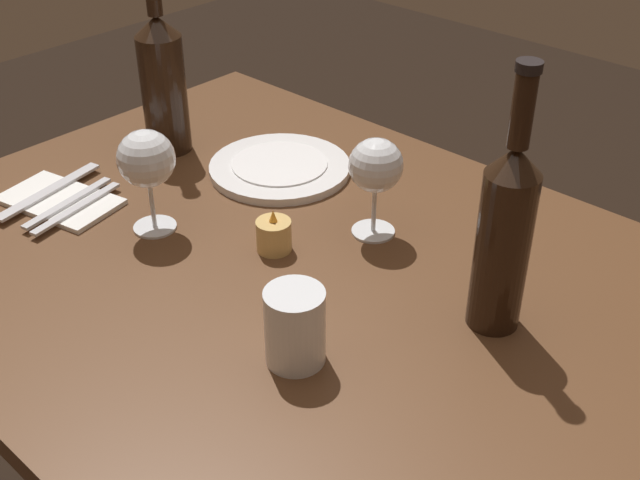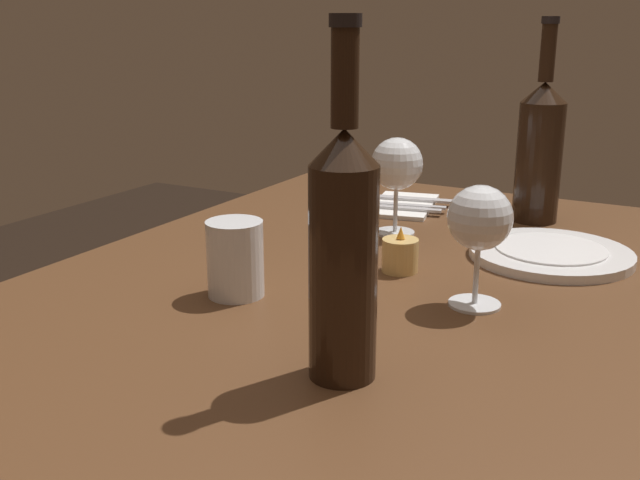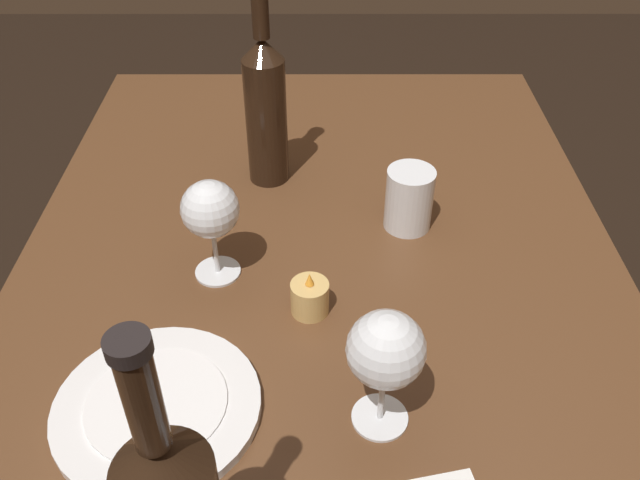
% 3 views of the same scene
% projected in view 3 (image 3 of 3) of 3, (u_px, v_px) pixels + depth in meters
% --- Properties ---
extents(dining_table, '(1.30, 0.90, 0.74)m').
position_uv_depth(dining_table, '(320.00, 312.00, 1.03)').
color(dining_table, '#56351E').
rests_on(dining_table, ground).
extents(wine_glass_left, '(0.09, 0.09, 0.16)m').
position_uv_depth(wine_glass_left, '(386.00, 352.00, 0.70)').
color(wine_glass_left, white).
rests_on(wine_glass_left, dining_table).
extents(wine_glass_right, '(0.08, 0.08, 0.16)m').
position_uv_depth(wine_glass_right, '(211.00, 212.00, 0.90)').
color(wine_glass_right, white).
rests_on(wine_glass_right, dining_table).
extents(wine_bottle, '(0.07, 0.07, 0.35)m').
position_uv_depth(wine_bottle, '(266.00, 107.00, 1.08)').
color(wine_bottle, black).
rests_on(wine_bottle, dining_table).
extents(water_tumbler, '(0.07, 0.07, 0.10)m').
position_uv_depth(water_tumbler, '(409.00, 202.00, 1.03)').
color(water_tumbler, white).
rests_on(water_tumbler, dining_table).
extents(votive_candle, '(0.05, 0.05, 0.07)m').
position_uv_depth(votive_candle, '(310.00, 298.00, 0.90)').
color(votive_candle, '#DBB266').
rests_on(votive_candle, dining_table).
extents(dinner_plate, '(0.24, 0.24, 0.02)m').
position_uv_depth(dinner_plate, '(158.00, 407.00, 0.78)').
color(dinner_plate, white).
rests_on(dinner_plate, dining_table).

